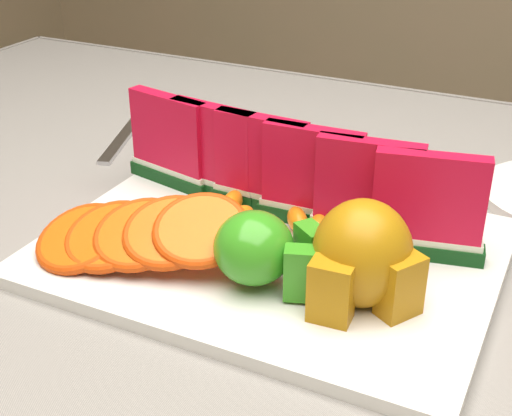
{
  "coord_description": "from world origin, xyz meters",
  "views": [
    {
      "loc": [
        0.21,
        -0.53,
        1.1
      ],
      "look_at": [
        -0.03,
        -0.03,
        0.81
      ],
      "focal_mm": 50.0,
      "sensor_mm": 36.0,
      "label": 1
    }
  ],
  "objects_px": {
    "pear_cluster": "(363,258)",
    "fork": "(128,134)",
    "platter": "(271,250)",
    "apple_cluster": "(263,250)"
  },
  "relations": [
    {
      "from": "platter",
      "to": "pear_cluster",
      "type": "bearing_deg",
      "value": -24.16
    },
    {
      "from": "platter",
      "to": "apple_cluster",
      "type": "xyz_separation_m",
      "value": [
        0.02,
        -0.06,
        0.04
      ]
    },
    {
      "from": "platter",
      "to": "pear_cluster",
      "type": "xyz_separation_m",
      "value": [
        0.1,
        -0.04,
        0.04
      ]
    },
    {
      "from": "platter",
      "to": "fork",
      "type": "distance_m",
      "value": 0.35
    },
    {
      "from": "fork",
      "to": "platter",
      "type": "bearing_deg",
      "value": -32.8
    },
    {
      "from": "fork",
      "to": "apple_cluster",
      "type": "bearing_deg",
      "value": -38.53
    },
    {
      "from": "platter",
      "to": "pear_cluster",
      "type": "height_order",
      "value": "pear_cluster"
    },
    {
      "from": "pear_cluster",
      "to": "fork",
      "type": "distance_m",
      "value": 0.46
    },
    {
      "from": "platter",
      "to": "apple_cluster",
      "type": "relative_size",
      "value": 3.98
    },
    {
      "from": "apple_cluster",
      "to": "fork",
      "type": "relative_size",
      "value": 0.52
    }
  ]
}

